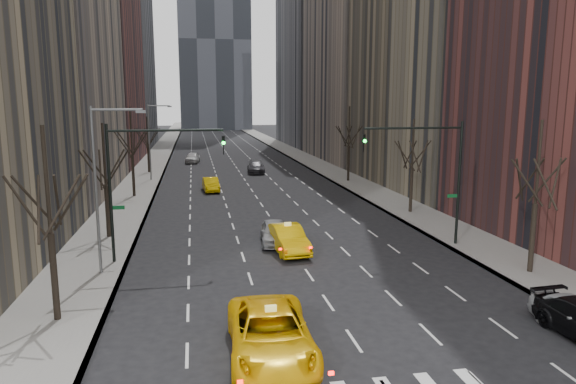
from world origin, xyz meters
TOP-DOWN VIEW (x-y plane):
  - ground at (0.00, 0.00)m, footprint 400.00×400.00m
  - sidewalk_left at (-12.25, 70.00)m, footprint 4.50×320.00m
  - sidewalk_right at (12.25, 70.00)m, footprint 4.50×320.00m
  - bld_left_far at (-21.50, 66.00)m, footprint 14.00×28.00m
  - bld_left_deep at (-21.50, 96.00)m, footprint 14.00×30.00m
  - bld_right_far at (21.50, 64.00)m, footprint 14.00×28.00m
  - bld_right_deep at (21.50, 95.00)m, footprint 14.00×30.00m
  - tree_lw_a at (-12.00, 4.00)m, footprint 3.36×3.50m
  - tree_lw_b at (-12.00, 18.00)m, footprint 3.36×3.50m
  - tree_lw_c at (-12.00, 34.00)m, footprint 3.36×3.50m
  - tree_lw_d at (-12.00, 52.00)m, footprint 3.36×3.50m
  - tree_rw_a at (12.00, 6.00)m, footprint 3.36×3.50m
  - tree_rw_b at (12.00, 22.00)m, footprint 3.36×3.50m
  - tree_rw_c at (12.00, 40.00)m, footprint 3.36×3.50m
  - traffic_mast_left at (-9.11, 12.00)m, footprint 6.69×0.39m
  - traffic_mast_right at (9.11, 12.00)m, footprint 6.69×0.39m
  - streetlight_near at (-10.84, 10.00)m, footprint 2.83×0.22m
  - streetlight_far at (-10.84, 45.00)m, footprint 2.83×0.22m
  - taxi_suv at (-3.44, -0.75)m, footprint 3.27×6.65m
  - taxi_sedan at (-0.34, 12.69)m, footprint 2.20×5.20m
  - silver_sedan_ahead at (-0.87, 14.72)m, footprint 2.29×4.71m
  - far_taxi at (-4.35, 36.25)m, footprint 1.82×4.48m
  - far_suv_grey at (2.09, 49.69)m, footprint 2.56×5.52m
  - far_car_white at (-6.25, 63.11)m, footprint 2.57×5.08m

SIDE VIEW (x-z plane):
  - ground at x=0.00m, z-range 0.00..0.00m
  - sidewalk_left at x=-12.25m, z-range 0.00..0.15m
  - sidewalk_right at x=12.25m, z-range 0.00..0.15m
  - far_taxi at x=-4.35m, z-range 0.00..1.45m
  - silver_sedan_ahead at x=-0.87m, z-range 0.00..1.55m
  - far_suv_grey at x=2.09m, z-range 0.00..1.56m
  - far_car_white at x=-6.25m, z-range 0.00..1.66m
  - taxi_sedan at x=-0.34m, z-range 0.00..1.67m
  - taxi_suv at x=-3.44m, z-range 0.00..1.81m
  - tree_lw_d at x=-12.00m, z-range -0.12..7.24m
  - tree_lw_b at x=-12.00m, z-range -0.19..7.63m
  - tree_rw_b at x=12.00m, z-range -0.19..7.63m
  - tree_lw_a at x=-12.00m, z-range -0.26..8.02m
  - tree_rw_a at x=12.00m, z-range -0.26..8.02m
  - tree_lw_c at x=-12.00m, z-range -0.33..8.41m
  - tree_rw_c at x=12.00m, z-range -0.33..8.41m
  - traffic_mast_left at x=-9.11m, z-range 1.49..9.49m
  - traffic_mast_right at x=9.11m, z-range 1.49..9.49m
  - streetlight_near at x=-10.84m, z-range 1.12..10.12m
  - streetlight_far at x=-10.84m, z-range 1.12..10.12m
  - bld_left_far at x=-21.50m, z-range 0.00..44.00m
  - bld_right_far at x=21.50m, z-range 0.00..50.00m
  - bld_right_deep at x=21.50m, z-range 0.00..58.00m
  - bld_left_deep at x=-21.50m, z-range 0.00..60.00m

